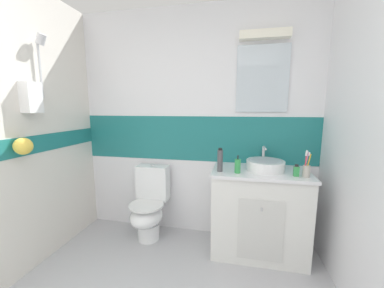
% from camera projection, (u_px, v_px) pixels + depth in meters
% --- Properties ---
extents(wall_back_tiled, '(3.20, 0.20, 2.50)m').
position_uv_depth(wall_back_tiled, '(196.00, 124.00, 2.53)').
color(wall_back_tiled, white).
rests_on(wall_back_tiled, ground_plane).
extents(vanity_cabinet, '(0.90, 0.54, 0.85)m').
position_uv_depth(vanity_cabinet, '(258.00, 211.00, 2.23)').
color(vanity_cabinet, silver).
rests_on(vanity_cabinet, ground_plane).
extents(sink_basin, '(0.36, 0.40, 0.21)m').
position_uv_depth(sink_basin, '(265.00, 165.00, 2.16)').
color(sink_basin, white).
rests_on(sink_basin, vanity_cabinet).
extents(toilet, '(0.37, 0.50, 0.81)m').
position_uv_depth(toilet, '(149.00, 205.00, 2.49)').
color(toilet, white).
rests_on(toilet, ground_plane).
extents(toothbrush_cup, '(0.06, 0.06, 0.23)m').
position_uv_depth(toothbrush_cup, '(306.00, 170.00, 1.94)').
color(toothbrush_cup, '#B2ADA3').
rests_on(toothbrush_cup, vanity_cabinet).
extents(soap_dispenser, '(0.05, 0.05, 0.17)m').
position_uv_depth(soap_dispenser, '(238.00, 166.00, 2.06)').
color(soap_dispenser, green).
rests_on(soap_dispenser, vanity_cabinet).
extents(shampoo_bottle_tall, '(0.05, 0.05, 0.22)m').
position_uv_depth(shampoo_bottle_tall, '(220.00, 160.00, 2.10)').
color(shampoo_bottle_tall, '#4C4C51').
rests_on(shampoo_bottle_tall, vanity_cabinet).
extents(perfume_flask_small, '(0.05, 0.03, 0.11)m').
position_uv_depth(perfume_flask_small, '(296.00, 171.00, 1.96)').
color(perfume_flask_small, green).
rests_on(perfume_flask_small, vanity_cabinet).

